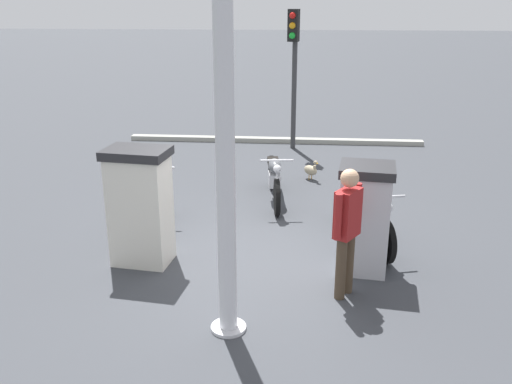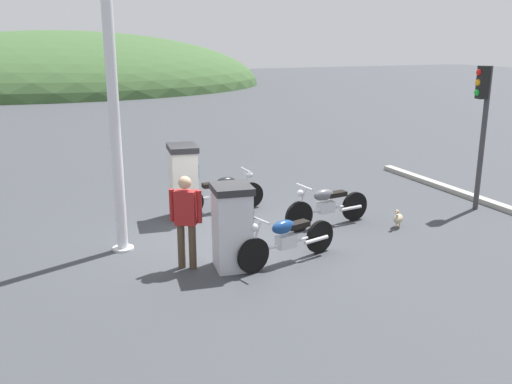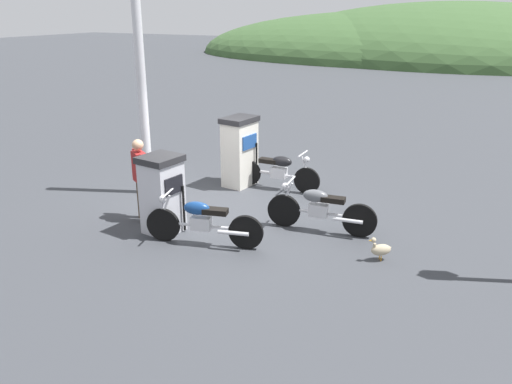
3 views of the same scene
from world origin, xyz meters
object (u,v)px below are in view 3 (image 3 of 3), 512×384
(motorcycle_far_pump, at_px, (278,170))
(canopy_support_pole, at_px, (143,95))
(fuel_pump_far, at_px, (240,151))
(motorcycle_extra, at_px, (320,209))
(fuel_pump_near, at_px, (162,194))
(motorcycle_near_pump, at_px, (202,221))
(wandering_duck, at_px, (381,249))
(attendant_person, at_px, (140,174))

(motorcycle_far_pump, relative_size, canopy_support_pole, 0.45)
(fuel_pump_far, bearing_deg, motorcycle_extra, -33.13)
(motorcycle_extra, bearing_deg, canopy_support_pole, 175.85)
(fuel_pump_near, distance_m, motorcycle_near_pump, 1.03)
(motorcycle_near_pump, xyz_separation_m, motorcycle_far_pump, (-0.02, 3.35, 0.01))
(motorcycle_near_pump, relative_size, motorcycle_far_pump, 1.01)
(motorcycle_far_pump, bearing_deg, fuel_pump_far, -172.11)
(wandering_duck, bearing_deg, attendant_person, -175.80)
(canopy_support_pole, bearing_deg, fuel_pump_far, 41.07)
(attendant_person, bearing_deg, wandering_duck, 4.20)
(motorcycle_near_pump, distance_m, canopy_support_pole, 3.62)
(fuel_pump_near, height_order, fuel_pump_far, fuel_pump_far)
(motorcycle_far_pump, xyz_separation_m, wandering_duck, (3.03, -2.54, -0.25))
(motorcycle_far_pump, height_order, motorcycle_extra, motorcycle_extra)
(fuel_pump_far, xyz_separation_m, motorcycle_far_pump, (0.95, 0.13, -0.38))
(attendant_person, distance_m, canopy_support_pole, 2.06)
(fuel_pump_far, distance_m, canopy_support_pole, 2.56)
(canopy_support_pole, bearing_deg, motorcycle_extra, -4.15)
(motorcycle_extra, distance_m, canopy_support_pole, 4.62)
(motorcycle_near_pump, height_order, motorcycle_extra, motorcycle_extra)
(motorcycle_extra, bearing_deg, motorcycle_far_pump, 132.34)
(motorcycle_far_pump, bearing_deg, attendant_person, -120.26)
(fuel_pump_far, height_order, attendant_person, attendant_person)
(motorcycle_near_pump, bearing_deg, wandering_duck, 15.03)
(motorcycle_far_pump, bearing_deg, fuel_pump_near, -106.60)
(attendant_person, bearing_deg, canopy_support_pole, 123.34)
(fuel_pump_near, xyz_separation_m, fuel_pump_far, (-0.00, 3.05, 0.08))
(wandering_duck, bearing_deg, fuel_pump_near, -170.86)
(motorcycle_extra, relative_size, wandering_duck, 4.83)
(motorcycle_near_pump, bearing_deg, fuel_pump_far, 106.73)
(motorcycle_near_pump, bearing_deg, motorcycle_far_pump, 90.32)
(motorcycle_extra, xyz_separation_m, wandering_duck, (1.34, -0.69, -0.25))
(fuel_pump_far, height_order, motorcycle_near_pump, fuel_pump_far)
(fuel_pump_near, bearing_deg, attendant_person, 158.25)
(motorcycle_extra, bearing_deg, wandering_duck, -27.09)
(fuel_pump_far, xyz_separation_m, wandering_duck, (3.98, -2.41, -0.63))
(fuel_pump_near, relative_size, motorcycle_extra, 0.71)
(fuel_pump_near, relative_size, fuel_pump_far, 0.90)
(motorcycle_near_pump, relative_size, canopy_support_pole, 0.46)
(wandering_duck, bearing_deg, canopy_support_pole, 169.91)
(wandering_duck, bearing_deg, motorcycle_far_pump, 140.05)
(fuel_pump_far, height_order, canopy_support_pole, canopy_support_pole)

